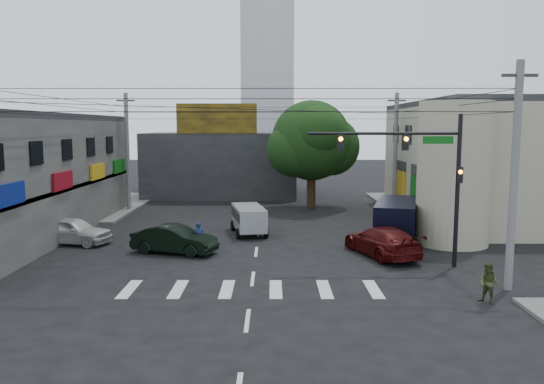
{
  "coord_description": "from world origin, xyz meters",
  "views": [
    {
      "loc": [
        0.86,
        -25.51,
        6.63
      ],
      "look_at": [
        0.84,
        4.0,
        2.96
      ],
      "focal_mm": 35.0,
      "sensor_mm": 36.0,
      "label": 1
    }
  ],
  "objects_px": {
    "traffic_gantry": "(422,165)",
    "maroon_sedan": "(382,241)",
    "utility_pole_far_left": "(127,152)",
    "silver_minivan": "(249,220)",
    "street_tree": "(312,141)",
    "navy_van": "(396,221)",
    "traffic_officer": "(199,237)",
    "pedestrian_olive": "(489,283)",
    "utility_pole_far_right": "(395,152)",
    "white_compact": "(72,231)",
    "utility_pole_near_right": "(514,178)",
    "dark_sedan": "(174,239)"
  },
  "relations": [
    {
      "from": "utility_pole_far_right",
      "to": "pedestrian_olive",
      "type": "relative_size",
      "value": 5.88
    },
    {
      "from": "utility_pole_far_right",
      "to": "white_compact",
      "type": "relative_size",
      "value": 1.92
    },
    {
      "from": "traffic_officer",
      "to": "pedestrian_olive",
      "type": "height_order",
      "value": "traffic_officer"
    },
    {
      "from": "dark_sedan",
      "to": "pedestrian_olive",
      "type": "relative_size",
      "value": 3.03
    },
    {
      "from": "utility_pole_far_left",
      "to": "silver_minivan",
      "type": "distance_m",
      "value": 14.05
    },
    {
      "from": "street_tree",
      "to": "navy_van",
      "type": "relative_size",
      "value": 1.42
    },
    {
      "from": "street_tree",
      "to": "utility_pole_near_right",
      "type": "xyz_separation_m",
      "value": [
        6.5,
        -21.5,
        -0.87
      ]
    },
    {
      "from": "maroon_sedan",
      "to": "navy_van",
      "type": "distance_m",
      "value": 4.17
    },
    {
      "from": "utility_pole_near_right",
      "to": "utility_pole_far_left",
      "type": "bearing_deg",
      "value": 135.69
    },
    {
      "from": "white_compact",
      "to": "pedestrian_olive",
      "type": "bearing_deg",
      "value": -104.13
    },
    {
      "from": "street_tree",
      "to": "utility_pole_far_left",
      "type": "xyz_separation_m",
      "value": [
        -14.5,
        -1.0,
        -0.87
      ]
    },
    {
      "from": "traffic_gantry",
      "to": "navy_van",
      "type": "bearing_deg",
      "value": 87.4
    },
    {
      "from": "white_compact",
      "to": "navy_van",
      "type": "xyz_separation_m",
      "value": [
        18.6,
        1.07,
        0.38
      ]
    },
    {
      "from": "utility_pole_far_left",
      "to": "dark_sedan",
      "type": "height_order",
      "value": "utility_pole_far_left"
    },
    {
      "from": "dark_sedan",
      "to": "maroon_sedan",
      "type": "xyz_separation_m",
      "value": [
        10.76,
        -0.52,
        0.02
      ]
    },
    {
      "from": "street_tree",
      "to": "pedestrian_olive",
      "type": "bearing_deg",
      "value": -77.89
    },
    {
      "from": "street_tree",
      "to": "traffic_gantry",
      "type": "height_order",
      "value": "street_tree"
    },
    {
      "from": "silver_minivan",
      "to": "traffic_officer",
      "type": "xyz_separation_m",
      "value": [
        -2.42,
        -4.78,
        -0.06
      ]
    },
    {
      "from": "traffic_officer",
      "to": "street_tree",
      "type": "bearing_deg",
      "value": 52.31
    },
    {
      "from": "street_tree",
      "to": "dark_sedan",
      "type": "bearing_deg",
      "value": -118.45
    },
    {
      "from": "maroon_sedan",
      "to": "silver_minivan",
      "type": "xyz_separation_m",
      "value": [
        -7.09,
        5.57,
        0.09
      ]
    },
    {
      "from": "utility_pole_far_left",
      "to": "traffic_officer",
      "type": "relative_size",
      "value": 5.78
    },
    {
      "from": "pedestrian_olive",
      "to": "utility_pole_far_right",
      "type": "bearing_deg",
      "value": 134.15
    },
    {
      "from": "utility_pole_far_right",
      "to": "silver_minivan",
      "type": "bearing_deg",
      "value": -140.23
    },
    {
      "from": "utility_pole_near_right",
      "to": "white_compact",
      "type": "distance_m",
      "value": 22.96
    },
    {
      "from": "maroon_sedan",
      "to": "silver_minivan",
      "type": "height_order",
      "value": "silver_minivan"
    },
    {
      "from": "silver_minivan",
      "to": "utility_pole_far_right",
      "type": "bearing_deg",
      "value": -61.65
    },
    {
      "from": "navy_van",
      "to": "traffic_gantry",
      "type": "bearing_deg",
      "value": -166.8
    },
    {
      "from": "utility_pole_near_right",
      "to": "utility_pole_far_right",
      "type": "bearing_deg",
      "value": 90.0
    },
    {
      "from": "silver_minivan",
      "to": "utility_pole_far_left",
      "type": "bearing_deg",
      "value": 35.56
    },
    {
      "from": "utility_pole_far_left",
      "to": "pedestrian_olive",
      "type": "height_order",
      "value": "utility_pole_far_left"
    },
    {
      "from": "utility_pole_far_left",
      "to": "silver_minivan",
      "type": "height_order",
      "value": "utility_pole_far_left"
    },
    {
      "from": "white_compact",
      "to": "maroon_sedan",
      "type": "relative_size",
      "value": 0.85
    },
    {
      "from": "silver_minivan",
      "to": "pedestrian_olive",
      "type": "distance_m",
      "value": 16.13
    },
    {
      "from": "dark_sedan",
      "to": "pedestrian_olive",
      "type": "height_order",
      "value": "pedestrian_olive"
    },
    {
      "from": "pedestrian_olive",
      "to": "navy_van",
      "type": "bearing_deg",
      "value": 142.55
    },
    {
      "from": "utility_pole_near_right",
      "to": "navy_van",
      "type": "bearing_deg",
      "value": 104.16
    },
    {
      "from": "street_tree",
      "to": "utility_pole_far_left",
      "type": "bearing_deg",
      "value": -176.05
    },
    {
      "from": "traffic_gantry",
      "to": "utility_pole_near_right",
      "type": "height_order",
      "value": "utility_pole_near_right"
    },
    {
      "from": "street_tree",
      "to": "navy_van",
      "type": "bearing_deg",
      "value": -71.11
    },
    {
      "from": "white_compact",
      "to": "utility_pole_far_right",
      "type": "bearing_deg",
      "value": -46.73
    },
    {
      "from": "traffic_gantry",
      "to": "maroon_sedan",
      "type": "bearing_deg",
      "value": 121.39
    },
    {
      "from": "utility_pole_near_right",
      "to": "dark_sedan",
      "type": "xyz_separation_m",
      "value": [
        -14.78,
        6.22,
        -3.86
      ]
    },
    {
      "from": "street_tree",
      "to": "traffic_officer",
      "type": "distance_m",
      "value": 17.22
    },
    {
      "from": "street_tree",
      "to": "traffic_officer",
      "type": "height_order",
      "value": "street_tree"
    },
    {
      "from": "silver_minivan",
      "to": "navy_van",
      "type": "xyz_separation_m",
      "value": [
        8.7,
        -1.74,
        0.3
      ]
    },
    {
      "from": "utility_pole_far_right",
      "to": "traffic_officer",
      "type": "bearing_deg",
      "value": -133.98
    },
    {
      "from": "utility_pole_near_right",
      "to": "maroon_sedan",
      "type": "bearing_deg",
      "value": 125.2
    },
    {
      "from": "utility_pole_far_right",
      "to": "silver_minivan",
      "type": "relative_size",
      "value": 2.19
    },
    {
      "from": "street_tree",
      "to": "white_compact",
      "type": "relative_size",
      "value": 1.82
    }
  ]
}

